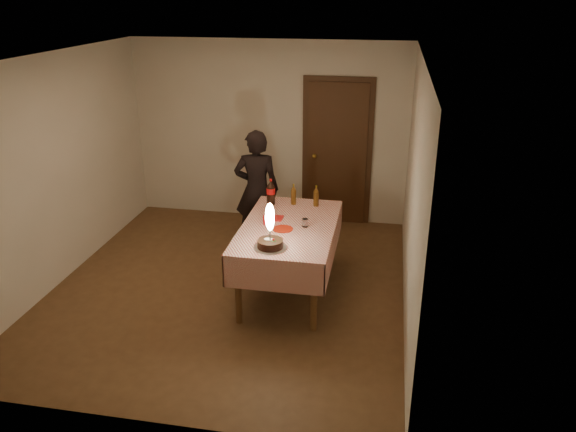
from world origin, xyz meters
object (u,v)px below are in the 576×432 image
object	(u,v)px
red_cup	(267,220)
cola_bottle	(271,192)
amber_bottle_left	(294,195)
photographer	(257,190)
birthday_cake	(270,236)
amber_bottle_right	(316,196)
clear_cup	(305,223)
red_plate	(283,229)
dining_table	(289,234)

from	to	relation	value
red_cup	cola_bottle	world-z (taller)	cola_bottle
cola_bottle	amber_bottle_left	world-z (taller)	cola_bottle
cola_bottle	photographer	xyz separation A→B (m)	(-0.30, 0.52, -0.17)
birthday_cake	red_cup	bearing A→B (deg)	105.78
birthday_cake	cola_bottle	distance (m)	1.22
birthday_cake	amber_bottle_right	distance (m)	1.28
red_cup	clear_cup	world-z (taller)	red_cup
birthday_cake	red_plate	xyz separation A→B (m)	(0.04, 0.48, -0.12)
amber_bottle_right	dining_table	bearing A→B (deg)	-108.26
amber_bottle_left	dining_table	bearing A→B (deg)	-84.63
amber_bottle_left	amber_bottle_right	bearing A→B (deg)	-0.44
red_plate	amber_bottle_left	world-z (taller)	amber_bottle_left
dining_table	birthday_cake	xyz separation A→B (m)	(-0.08, -0.60, 0.23)
dining_table	amber_bottle_left	bearing A→B (deg)	95.37
birthday_cake	cola_bottle	world-z (taller)	birthday_cake
dining_table	birthday_cake	size ratio (longest dim) A/B	3.59
dining_table	clear_cup	distance (m)	0.24
red_cup	clear_cup	bearing A→B (deg)	0.80
dining_table	birthday_cake	distance (m)	0.65
red_plate	amber_bottle_left	bearing A→B (deg)	91.24
birthday_cake	photographer	bearing A→B (deg)	107.71
dining_table	clear_cup	xyz separation A→B (m)	(0.18, -0.00, 0.15)
amber_bottle_left	photographer	xyz separation A→B (m)	(-0.57, 0.48, -0.14)
birthday_cake	red_plate	bearing A→B (deg)	85.65
red_plate	red_cup	world-z (taller)	red_cup
red_plate	clear_cup	world-z (taller)	clear_cup
birthday_cake	red_cup	world-z (taller)	birthday_cake
clear_cup	amber_bottle_right	bearing A→B (deg)	87.27
dining_table	amber_bottle_left	size ratio (longest dim) A/B	6.75
dining_table	clear_cup	bearing A→B (deg)	-1.06
amber_bottle_right	amber_bottle_left	bearing A→B (deg)	179.56
red_plate	amber_bottle_left	distance (m)	0.77
dining_table	amber_bottle_right	distance (m)	0.72
dining_table	photographer	world-z (taller)	photographer
dining_table	red_plate	size ratio (longest dim) A/B	7.82
clear_cup	photographer	bearing A→B (deg)	125.79
photographer	red_plate	bearing A→B (deg)	-64.75
cola_bottle	photographer	world-z (taller)	photographer
red_plate	photographer	xyz separation A→B (m)	(-0.59, 1.24, -0.02)
dining_table	red_cup	bearing A→B (deg)	-177.83
dining_table	cola_bottle	bearing A→B (deg)	118.77
dining_table	amber_bottle_left	world-z (taller)	amber_bottle_left
red_cup	amber_bottle_right	distance (m)	0.80
dining_table	cola_bottle	distance (m)	0.73
birthday_cake	clear_cup	world-z (taller)	birthday_cake
red_cup	amber_bottle_left	world-z (taller)	amber_bottle_left
dining_table	amber_bottle_right	xyz separation A→B (m)	(0.21, 0.64, 0.23)
dining_table	amber_bottle_left	distance (m)	0.69
birthday_cake	amber_bottle_left	xyz separation A→B (m)	(0.02, 1.24, -0.01)
dining_table	birthday_cake	world-z (taller)	birthday_cake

